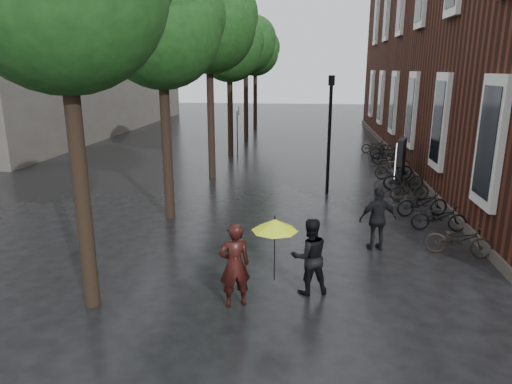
# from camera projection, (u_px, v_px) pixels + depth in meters

# --- Properties ---
(ground) EXTENTS (120.00, 120.00, 0.00)m
(ground) POSITION_uv_depth(u_px,v_px,m) (274.00, 344.00, 8.45)
(ground) COLOR black
(brick_building) EXTENTS (10.20, 33.20, 12.00)m
(brick_building) POSITION_uv_depth(u_px,v_px,m) (498.00, 48.00, 24.37)
(brick_building) COLOR #38160F
(brick_building) RESTS_ON ground
(bg_building) EXTENTS (16.00, 30.00, 14.00)m
(bg_building) POSITION_uv_depth(u_px,v_px,m) (24.00, 41.00, 35.91)
(bg_building) COLOR #47423D
(bg_building) RESTS_ON ground
(street_trees) EXTENTS (4.33, 34.03, 8.91)m
(street_trees) POSITION_uv_depth(u_px,v_px,m) (220.00, 39.00, 22.49)
(street_trees) COLOR black
(street_trees) RESTS_ON ground
(person_burgundy) EXTENTS (0.80, 0.67, 1.86)m
(person_burgundy) POSITION_uv_depth(u_px,v_px,m) (235.00, 265.00, 9.61)
(person_burgundy) COLOR black
(person_burgundy) RESTS_ON ground
(person_black) EXTENTS (1.02, 0.90, 1.77)m
(person_black) POSITION_uv_depth(u_px,v_px,m) (310.00, 256.00, 10.17)
(person_black) COLOR black
(person_black) RESTS_ON ground
(lime_umbrella) EXTENTS (0.99, 0.99, 1.47)m
(lime_umbrella) POSITION_uv_depth(u_px,v_px,m) (275.00, 225.00, 9.57)
(lime_umbrella) COLOR black
(lime_umbrella) RESTS_ON ground
(pedestrian_walking) EXTENTS (1.13, 0.69, 1.81)m
(pedestrian_walking) POSITION_uv_depth(u_px,v_px,m) (378.00, 219.00, 12.64)
(pedestrian_walking) COLOR black
(pedestrian_walking) RESTS_ON ground
(parked_bicycles) EXTENTS (2.04, 16.51, 1.03)m
(parked_bicycles) POSITION_uv_depth(u_px,v_px,m) (403.00, 177.00, 19.47)
(parked_bicycles) COLOR black
(parked_bicycles) RESTS_ON ground
(ad_lightbox) EXTENTS (0.30, 1.29, 1.94)m
(ad_lightbox) POSITION_uv_depth(u_px,v_px,m) (400.00, 160.00, 20.32)
(ad_lightbox) COLOR black
(ad_lightbox) RESTS_ON ground
(lamp_post) EXTENTS (0.24, 0.24, 4.68)m
(lamp_post) POSITION_uv_depth(u_px,v_px,m) (330.00, 123.00, 18.02)
(lamp_post) COLOR black
(lamp_post) RESTS_ON ground
(cycle_sign) EXTENTS (0.15, 0.51, 2.83)m
(cycle_sign) POSITION_uv_depth(u_px,v_px,m) (238.00, 123.00, 26.30)
(cycle_sign) COLOR #262628
(cycle_sign) RESTS_ON ground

